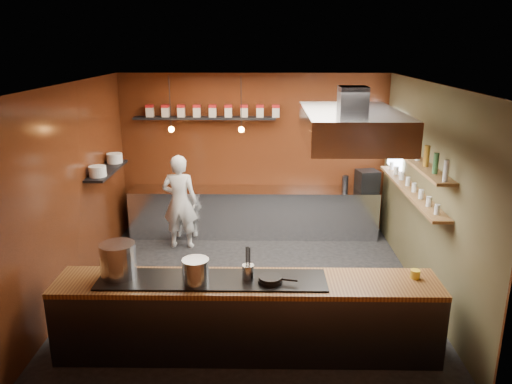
{
  "coord_description": "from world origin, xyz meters",
  "views": [
    {
      "loc": [
        0.18,
        -6.75,
        3.52
      ],
      "look_at": [
        0.07,
        0.4,
        1.38
      ],
      "focal_mm": 35.0,
      "sensor_mm": 36.0,
      "label": 1
    }
  ],
  "objects_px": {
    "extractor_hood": "(351,126)",
    "stockpot_small": "(196,271)",
    "espresso_machine": "(367,180)",
    "stockpot_large": "(118,260)",
    "chef": "(180,202)"
  },
  "relations": [
    {
      "from": "extractor_hood",
      "to": "stockpot_large",
      "type": "height_order",
      "value": "extractor_hood"
    },
    {
      "from": "extractor_hood",
      "to": "espresso_machine",
      "type": "height_order",
      "value": "extractor_hood"
    },
    {
      "from": "stockpot_small",
      "to": "espresso_machine",
      "type": "height_order",
      "value": "espresso_machine"
    },
    {
      "from": "extractor_hood",
      "to": "espresso_machine",
      "type": "xyz_separation_m",
      "value": [
        0.8,
        2.56,
        -1.42
      ]
    },
    {
      "from": "extractor_hood",
      "to": "stockpot_large",
      "type": "distance_m",
      "value": 3.3
    },
    {
      "from": "extractor_hood",
      "to": "stockpot_large",
      "type": "relative_size",
      "value": 4.88
    },
    {
      "from": "extractor_hood",
      "to": "stockpot_small",
      "type": "bearing_deg",
      "value": -145.33
    },
    {
      "from": "stockpot_large",
      "to": "stockpot_small",
      "type": "distance_m",
      "value": 0.92
    },
    {
      "from": "espresso_machine",
      "to": "chef",
      "type": "relative_size",
      "value": 0.22
    },
    {
      "from": "extractor_hood",
      "to": "chef",
      "type": "relative_size",
      "value": 1.19
    },
    {
      "from": "stockpot_large",
      "to": "stockpot_small",
      "type": "height_order",
      "value": "stockpot_large"
    },
    {
      "from": "stockpot_small",
      "to": "chef",
      "type": "distance_m",
      "value": 3.34
    },
    {
      "from": "extractor_hood",
      "to": "stockpot_large",
      "type": "xyz_separation_m",
      "value": [
        -2.78,
        -1.14,
        -1.37
      ]
    },
    {
      "from": "extractor_hood",
      "to": "espresso_machine",
      "type": "bearing_deg",
      "value": 72.66
    },
    {
      "from": "stockpot_large",
      "to": "chef",
      "type": "xyz_separation_m",
      "value": [
        0.19,
        3.1,
        -0.3
      ]
    }
  ]
}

